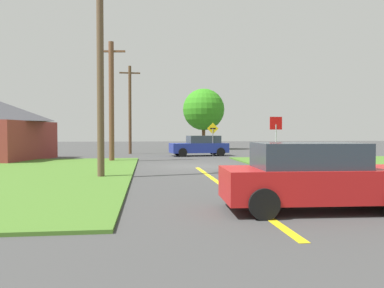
{
  "coord_description": "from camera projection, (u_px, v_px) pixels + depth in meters",
  "views": [
    {
      "loc": [
        -2.62,
        -21.11,
        1.86
      ],
      "look_at": [
        0.25,
        3.47,
        1.13
      ],
      "focal_mm": 35.87,
      "sensor_mm": 36.0,
      "label": 1
    }
  ],
  "objects": [
    {
      "name": "direction_sign",
      "position": [
        213.0,
        135.0,
        30.11
      ],
      "size": [
        0.91,
        0.08,
        2.64
      ],
      "color": "slate",
      "rests_on": "ground"
    },
    {
      "name": "ground_plane",
      "position": [
        195.0,
        166.0,
        21.32
      ],
      "size": [
        120.0,
        120.0,
        0.0
      ],
      "primitive_type": "plane",
      "color": "#414141"
    },
    {
      "name": "utility_pole_far",
      "position": [
        130.0,
        108.0,
        33.56
      ],
      "size": [
        1.8,
        0.26,
        7.69
      ],
      "color": "brown",
      "rests_on": "ground"
    },
    {
      "name": "oak_tree_left",
      "position": [
        204.0,
        110.0,
        42.42
      ],
      "size": [
        4.6,
        4.6,
        6.73
      ],
      "color": "brown",
      "rests_on": "ground"
    },
    {
      "name": "stop_sign",
      "position": [
        276.0,
        132.0,
        20.43
      ],
      "size": [
        0.68,
        0.08,
        2.71
      ],
      "rotation": [
        0.0,
        0.0,
        3.2
      ],
      "color": "#9EA0A8",
      "rests_on": "ground"
    },
    {
      "name": "utility_pole_mid",
      "position": [
        111.0,
        100.0,
        24.49
      ],
      "size": [
        1.8,
        0.33,
        7.66
      ],
      "color": "brown",
      "rests_on": "ground"
    },
    {
      "name": "lane_stripe_center",
      "position": [
        223.0,
        186.0,
        13.37
      ],
      "size": [
        0.2,
        14.0,
        0.01
      ],
      "primitive_type": "cube",
      "color": "yellow",
      "rests_on": "ground"
    },
    {
      "name": "car_approaching_junction",
      "position": [
        200.0,
        146.0,
        30.73
      ],
      "size": [
        4.73,
        2.56,
        1.62
      ],
      "rotation": [
        0.0,
        0.0,
        3.27
      ],
      "color": "navy",
      "rests_on": "ground"
    },
    {
      "name": "utility_pole_near",
      "position": [
        100.0,
        63.0,
        15.53
      ],
      "size": [
        1.77,
        0.56,
        9.13
      ],
      "color": "brown",
      "rests_on": "ground"
    },
    {
      "name": "car_behind_on_main_road",
      "position": [
        314.0,
        177.0,
        9.14
      ],
      "size": [
        4.54,
        2.12,
        1.62
      ],
      "rotation": [
        0.0,
        0.0,
        -0.04
      ],
      "color": "red",
      "rests_on": "ground"
    }
  ]
}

